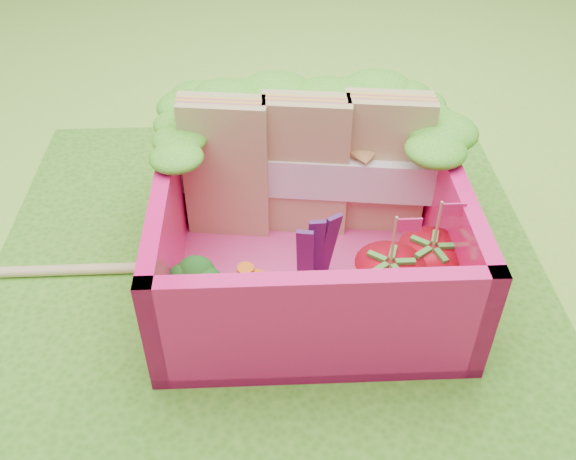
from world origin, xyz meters
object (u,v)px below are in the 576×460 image
at_px(bento_box, 309,225).
at_px(strawberry_right, 428,272).
at_px(chopsticks, 27,271).
at_px(broccoli, 194,289).
at_px(sandwich_stack, 306,167).
at_px(strawberry_left, 387,288).

xyz_separation_m(bento_box, strawberry_right, (0.50, -0.24, -0.08)).
distance_m(bento_box, chopsticks, 1.33).
height_order(strawberry_right, chopsticks, strawberry_right).
bearing_deg(chopsticks, broccoli, -23.25).
bearing_deg(sandwich_stack, strawberry_left, -64.32).
height_order(sandwich_stack, broccoli, sandwich_stack).
bearing_deg(strawberry_left, strawberry_right, 24.64).
bearing_deg(bento_box, strawberry_left, -47.52).
height_order(bento_box, chopsticks, bento_box).
relative_size(broccoli, strawberry_right, 0.63).
height_order(bento_box, strawberry_right, strawberry_right).
xyz_separation_m(bento_box, sandwich_stack, (0.00, 0.29, 0.11)).
distance_m(bento_box, sandwich_stack, 0.31).
bearing_deg(bento_box, sandwich_stack, 89.13).
distance_m(bento_box, broccoli, 0.59).
relative_size(sandwich_stack, broccoli, 3.81).
relative_size(sandwich_stack, chopsticks, 0.55).
bearing_deg(strawberry_right, sandwich_stack, 132.69).
bearing_deg(sandwich_stack, strawberry_right, -47.31).
bearing_deg(sandwich_stack, broccoli, -128.90).
relative_size(sandwich_stack, strawberry_left, 2.40).
bearing_deg(strawberry_left, sandwich_stack, 115.68).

